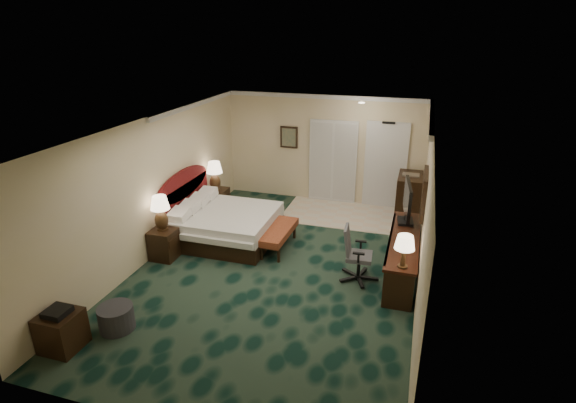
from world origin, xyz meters
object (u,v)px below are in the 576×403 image
(bed, at_px, (227,226))
(desk_chair, at_px, (359,254))
(minibar, at_px, (409,196))
(side_table, at_px, (61,331))
(desk, at_px, (402,256))
(tv, at_px, (407,203))
(nightstand_far, at_px, (217,201))
(lamp_near, at_px, (161,213))
(lamp_far, at_px, (215,176))
(bed_bench, at_px, (279,238))
(ottoman, at_px, (116,318))
(nightstand_near, at_px, (165,243))

(bed, relative_size, desk_chair, 1.96)
(minibar, bearing_deg, desk_chair, -102.35)
(side_table, height_order, desk, desk)
(tv, xyz_separation_m, desk_chair, (-0.70, -1.16, -0.61))
(minibar, bearing_deg, nightstand_far, -166.83)
(tv, bearing_deg, lamp_near, -169.01)
(bed, height_order, minibar, minibar)
(tv, distance_m, minibar, 2.07)
(lamp_far, xyz_separation_m, desk, (4.47, -1.63, -0.58))
(lamp_near, bearing_deg, desk_chair, 4.01)
(lamp_near, height_order, bed_bench, lamp_near)
(desk_chair, bearing_deg, ottoman, -146.38)
(bed, height_order, desk, desk)
(bed, relative_size, side_table, 3.55)
(ottoman, distance_m, desk_chair, 4.08)
(lamp_far, xyz_separation_m, bed_bench, (2.01, -1.34, -0.71))
(lamp_far, xyz_separation_m, ottoman, (0.49, -4.52, -0.75))
(nightstand_near, height_order, minibar, minibar)
(nightstand_near, height_order, desk, desk)
(nightstand_near, relative_size, desk_chair, 0.59)
(desk_chair, xyz_separation_m, minibar, (0.69, 3.14, 0.01))
(desk, bearing_deg, side_table, -141.89)
(bed, bearing_deg, desk, -5.95)
(lamp_far, bearing_deg, lamp_near, -90.32)
(bed_bench, bearing_deg, desk_chair, -21.15)
(lamp_far, xyz_separation_m, minibar, (4.43, 1.08, -0.42))
(bed, bearing_deg, tv, 5.36)
(bed, distance_m, bed_bench, 1.18)
(bed_bench, bearing_deg, minibar, 46.68)
(nightstand_near, distance_m, lamp_far, 2.42)
(lamp_far, height_order, ottoman, lamp_far)
(ottoman, bearing_deg, lamp_near, 102.96)
(tv, bearing_deg, ottoman, -144.28)
(bed, relative_size, nightstand_far, 3.38)
(side_table, bearing_deg, lamp_far, 90.43)
(bed_bench, distance_m, minibar, 3.43)
(lamp_far, bearing_deg, bed_bench, -33.60)
(nightstand_far, bearing_deg, lamp_far, -94.86)
(bed, xyz_separation_m, minibar, (3.59, 2.33, 0.20))
(ottoman, height_order, minibar, minibar)
(nightstand_near, distance_m, bed_bench, 2.24)
(nightstand_far, height_order, desk, desk)
(bed, xyz_separation_m, nightstand_far, (-0.83, 1.29, -0.02))
(bed, bearing_deg, minibar, 32.91)
(nightstand_far, distance_m, desk_chair, 4.30)
(tv, bearing_deg, desk_chair, -127.85)
(lamp_near, height_order, minibar, lamp_near)
(nightstand_far, height_order, lamp_far, lamp_far)
(nightstand_near, height_order, tv, tv)
(lamp_far, bearing_deg, minibar, 13.67)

